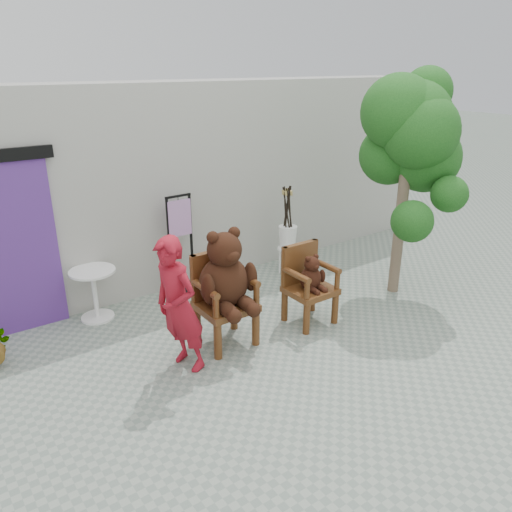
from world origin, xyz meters
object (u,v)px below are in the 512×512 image
(tree, at_px, (413,135))
(chair_big, at_px, (225,281))
(cafe_table, at_px, (94,288))
(display_stand, at_px, (182,257))
(person, at_px, (179,306))
(stool_bucket, at_px, (288,237))
(chair_small, at_px, (308,279))

(tree, bearing_deg, chair_big, 177.32)
(cafe_table, bearing_deg, chair_big, -54.93)
(cafe_table, relative_size, display_stand, 0.47)
(person, distance_m, tree, 4.03)
(chair_big, xyz_separation_m, person, (-0.72, -0.22, -0.02))
(person, height_order, stool_bucket, person)
(cafe_table, relative_size, tree, 0.22)
(chair_small, bearing_deg, person, -177.72)
(display_stand, relative_size, tree, 0.47)
(display_stand, bearing_deg, cafe_table, 178.78)
(chair_small, xyz_separation_m, display_stand, (-0.96, 1.71, -0.02))
(tree, bearing_deg, stool_bucket, 126.97)
(chair_small, xyz_separation_m, person, (-1.91, -0.08, 0.20))
(chair_small, distance_m, cafe_table, 2.84)
(chair_big, relative_size, tree, 0.46)
(chair_small, xyz_separation_m, stool_bucket, (0.78, 1.39, 0.04))
(chair_big, height_order, display_stand, display_stand)
(chair_big, bearing_deg, stool_bucket, 32.44)
(chair_small, xyz_separation_m, tree, (1.83, 0.00, 1.71))
(chair_big, relative_size, stool_bucket, 1.02)
(display_stand, distance_m, tree, 3.70)
(stool_bucket, bearing_deg, chair_small, -119.15)
(chair_big, xyz_separation_m, display_stand, (0.23, 1.57, -0.24))
(chair_small, distance_m, person, 1.93)
(person, height_order, cafe_table, person)
(chair_big, distance_m, stool_bucket, 2.34)
(person, relative_size, tree, 0.50)
(tree, bearing_deg, chair_small, -179.99)
(chair_big, bearing_deg, person, -163.20)
(display_stand, height_order, stool_bucket, display_stand)
(chair_big, distance_m, person, 0.75)
(stool_bucket, bearing_deg, chair_big, -147.56)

